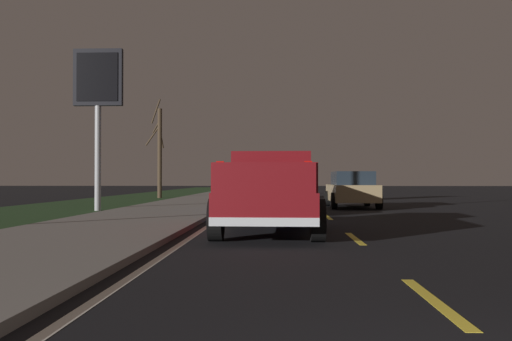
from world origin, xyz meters
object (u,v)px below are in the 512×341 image
Objects in this scene: sedan_tan at (352,189)px; gas_price_sign at (98,90)px; sedan_blue at (279,191)px; sedan_silver at (277,186)px; pickup_truck at (271,193)px; bare_tree_far at (159,150)px.

sedan_tan is 11.18m from gas_price_sign.
sedan_blue is 0.70× the size of gas_price_sign.
sedan_silver is at bearing 15.00° from sedan_tan.
sedan_blue and sedan_tan have the same top height.
pickup_truck is at bearing -141.20° from gas_price_sign.
sedan_tan is at bearing -35.99° from sedan_blue.
pickup_truck reaches higher than sedan_tan.
sedan_blue is at bearing 144.01° from sedan_tan.
bare_tree_far is at bearing 2.83° from gas_price_sign.
sedan_tan is 1.00× the size of sedan_silver.
sedan_blue is 5.30m from sedan_tan.
sedan_tan is (4.29, -3.11, 0.00)m from sedan_blue.
gas_price_sign is at bearing 78.13° from sedan_blue.
gas_price_sign is (-2.82, 10.10, 3.88)m from sedan_tan.
bare_tree_far is (16.28, 7.72, 2.30)m from sedan_blue.
pickup_truck is at bearing -162.05° from bare_tree_far.
bare_tree_far reaches higher than sedan_silver.
gas_price_sign is (1.47, 6.99, 3.88)m from sedan_blue.
gas_price_sign is 14.92m from bare_tree_far.
sedan_tan is 0.69× the size of bare_tree_far.
bare_tree_far is at bearing 25.36° from sedan_blue.
pickup_truck is 0.88× the size of gas_price_sign.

